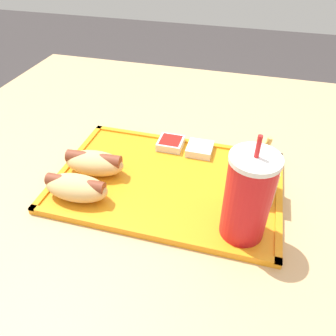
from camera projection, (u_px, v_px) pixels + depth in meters
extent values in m
cube|color=tan|center=(152.00, 283.00, 0.92)|extent=(1.13, 1.18, 0.78)
cube|color=orange|center=(168.00, 182.00, 0.66)|extent=(0.44, 0.29, 0.01)
cube|color=orange|center=(184.00, 141.00, 0.76)|extent=(0.44, 0.01, 0.00)
cube|color=orange|center=(146.00, 232.00, 0.54)|extent=(0.44, 0.01, 0.00)
cube|color=orange|center=(279.00, 199.00, 0.61)|extent=(0.01, 0.29, 0.00)
cube|color=orange|center=(71.00, 162.00, 0.69)|extent=(0.01, 0.29, 0.00)
cylinder|color=red|center=(247.00, 199.00, 0.50)|extent=(0.07, 0.07, 0.15)
cylinder|color=white|center=(256.00, 159.00, 0.45)|extent=(0.08, 0.08, 0.01)
cylinder|color=red|center=(258.00, 147.00, 0.44)|extent=(0.01, 0.01, 0.03)
ellipsoid|color=#DBB270|center=(76.00, 188.00, 0.60)|extent=(0.12, 0.06, 0.05)
cylinder|color=brown|center=(75.00, 183.00, 0.59)|extent=(0.11, 0.03, 0.02)
ellipsoid|color=#DBB270|center=(95.00, 163.00, 0.65)|extent=(0.12, 0.06, 0.05)
cylinder|color=brown|center=(94.00, 159.00, 0.65)|extent=(0.11, 0.03, 0.03)
cube|color=silver|center=(256.00, 179.00, 0.60)|extent=(0.07, 0.06, 0.07)
cylinder|color=#EACC60|center=(262.00, 162.00, 0.57)|extent=(0.02, 0.02, 0.08)
cylinder|color=#EACC60|center=(263.00, 158.00, 0.57)|extent=(0.02, 0.01, 0.09)
cylinder|color=#EACC60|center=(258.00, 164.00, 0.57)|extent=(0.02, 0.01, 0.08)
cube|color=silver|center=(200.00, 149.00, 0.72)|extent=(0.05, 0.05, 0.02)
cube|color=white|center=(200.00, 146.00, 0.71)|extent=(0.04, 0.04, 0.00)
cube|color=silver|center=(171.00, 143.00, 0.74)|extent=(0.05, 0.05, 0.02)
cube|color=#B21914|center=(171.00, 140.00, 0.73)|extent=(0.04, 0.04, 0.00)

